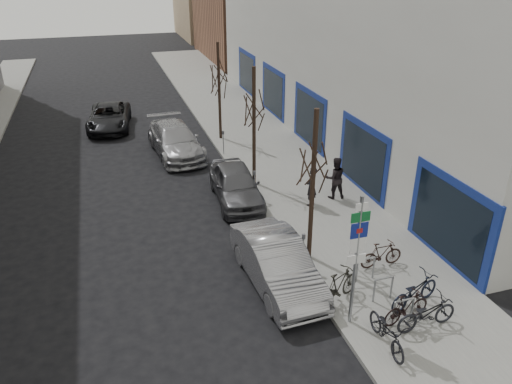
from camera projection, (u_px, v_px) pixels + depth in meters
ground at (271, 342)px, 13.87m from camera, size 120.00×120.00×0.00m
sidewalk_east at (292, 179)px, 23.65m from camera, size 5.00×70.00×0.15m
commercial_building at (453, 40)px, 30.03m from camera, size 20.00×32.00×10.00m
brick_building_far at (265, 16)px, 50.01m from camera, size 12.00×14.00×8.00m
highway_sign_pole at (357, 254)px, 13.44m from camera, size 0.55×0.10×4.20m
bike_rack at (383, 286)px, 15.13m from camera, size 0.66×2.26×0.83m
tree_near at (314, 151)px, 15.80m from camera, size 1.80×1.80×5.50m
tree_mid at (254, 99)px, 21.38m from camera, size 1.80×1.80×5.50m
tree_far at (219, 69)px, 26.97m from camera, size 1.80×1.80×5.50m
meter_front at (303, 247)px, 16.63m from camera, size 0.10×0.08×1.27m
meter_mid at (254, 182)px, 21.36m from camera, size 0.10×0.08×1.27m
meter_back at (223, 140)px, 26.08m from camera, size 0.10×0.08×1.27m
bike_near_left at (388, 329)px, 13.31m from camera, size 0.63×1.88×1.13m
bike_near_right at (407, 307)px, 14.25m from camera, size 1.70×0.77×0.99m
bike_mid_curb at (415, 289)px, 14.86m from camera, size 2.05×1.13×1.20m
bike_mid_inner at (339, 286)px, 15.03m from camera, size 1.92×1.35×1.14m
bike_far_curb at (427, 311)px, 13.96m from camera, size 1.95×0.69×1.18m
bike_far_inner at (381, 254)px, 16.78m from camera, size 1.58×0.50×0.95m
parked_car_front at (277, 263)px, 15.98m from camera, size 1.93×4.92×1.60m
parked_car_mid at (236, 184)px, 21.46m from camera, size 2.11×4.67×1.56m
parked_car_back at (175, 140)px, 26.41m from camera, size 2.68×5.69×1.60m
lane_car at (109, 117)px, 30.44m from camera, size 3.00×5.40×1.43m
pedestrian_near at (311, 186)px, 20.75m from camera, size 0.73×0.71×1.70m
pedestrian_far at (335, 178)px, 21.33m from camera, size 0.75×0.57×1.88m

